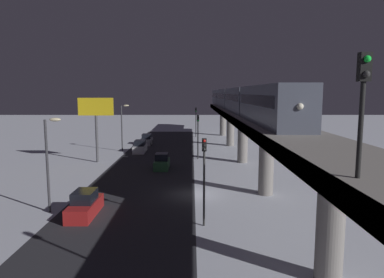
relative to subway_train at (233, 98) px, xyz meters
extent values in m
plane|color=silver|center=(6.70, 27.24, -8.62)|extent=(240.00, 240.00, 0.00)
cube|color=#28282D|center=(12.23, 27.24, -8.62)|extent=(11.00, 108.23, 0.01)
cube|color=gray|center=(0.00, 27.24, -2.18)|extent=(5.00, 108.23, 0.80)
cube|color=#38383D|center=(2.38, 27.24, -2.18)|extent=(0.24, 106.06, 0.80)
cylinder|color=gray|center=(0.00, -19.14, -5.60)|extent=(1.40, 1.40, 6.04)
cylinder|color=gray|center=(0.00, -3.68, -5.60)|extent=(1.40, 1.40, 6.04)
cylinder|color=gray|center=(0.00, 11.78, -5.60)|extent=(1.40, 1.40, 6.04)
cylinder|color=gray|center=(0.00, 27.24, -5.60)|extent=(1.40, 1.40, 6.04)
cylinder|color=gray|center=(0.00, 42.70, -5.60)|extent=(1.40, 1.40, 6.04)
cube|color=#4C5160|center=(0.00, 27.90, -0.08)|extent=(2.90, 18.00, 3.40)
cube|color=black|center=(0.00, 27.90, 0.33)|extent=(2.94, 16.20, 0.90)
cube|color=#4C5160|center=(0.00, 9.30, -0.08)|extent=(2.90, 18.00, 3.40)
cube|color=black|center=(0.00, 9.30, 0.33)|extent=(2.94, 16.20, 0.90)
cube|color=#4C5160|center=(0.00, -9.30, -0.08)|extent=(2.90, 18.00, 3.40)
cube|color=black|center=(0.00, -9.30, 0.33)|extent=(2.94, 16.20, 0.90)
cube|color=#4C5160|center=(0.00, -27.90, -0.08)|extent=(2.90, 18.00, 3.40)
cube|color=black|center=(0.00, -27.90, 0.33)|extent=(2.94, 16.20, 0.90)
sphere|color=white|center=(0.00, 36.95, 0.09)|extent=(0.44, 0.44, 0.44)
cylinder|color=black|center=(1.62, 48.56, -0.18)|extent=(0.16, 0.16, 3.20)
cube|color=black|center=(1.62, 48.56, 1.77)|extent=(0.36, 0.28, 0.90)
sphere|color=#19F23F|center=(1.62, 48.72, 2.00)|extent=(0.22, 0.22, 0.22)
sphere|color=#333333|center=(1.62, 48.72, 1.54)|extent=(0.22, 0.22, 0.22)
cube|color=#B2B2B7|center=(15.43, -5.17, -8.07)|extent=(1.80, 4.58, 1.10)
cube|color=black|center=(15.43, -5.17, -7.08)|extent=(1.58, 2.20, 0.87)
cylinder|color=black|center=(14.57, -3.75, -8.30)|extent=(0.20, 0.64, 0.64)
cylinder|color=black|center=(16.28, -3.75, -8.30)|extent=(0.20, 0.64, 0.64)
cylinder|color=black|center=(14.57, -6.59, -8.30)|extent=(0.20, 0.64, 0.64)
cylinder|color=black|center=(16.28, -6.59, -8.30)|extent=(0.20, 0.64, 0.64)
cube|color=#2D6038|center=(10.83, 15.83, -8.07)|extent=(1.80, 4.11, 1.10)
cube|color=black|center=(10.83, 15.83, -7.08)|extent=(1.58, 1.97, 0.87)
cube|color=silver|center=(15.43, 3.42, -8.07)|extent=(1.80, 4.60, 1.10)
cube|color=black|center=(15.43, 3.42, -7.08)|extent=(1.58, 2.21, 0.87)
cube|color=#A51E1E|center=(15.43, 32.99, -8.07)|extent=(1.80, 4.76, 1.10)
cube|color=black|center=(15.43, 32.99, -7.08)|extent=(1.58, 2.28, 0.87)
cylinder|color=#2D2D2D|center=(6.13, 35.22, -5.87)|extent=(0.16, 0.16, 5.50)
cube|color=black|center=(6.13, 35.22, -2.67)|extent=(0.32, 0.32, 0.90)
sphere|color=red|center=(6.13, 35.40, -2.37)|extent=(0.20, 0.20, 0.20)
sphere|color=black|center=(6.13, 35.40, -2.67)|extent=(0.20, 0.20, 0.20)
sphere|color=black|center=(6.13, 35.40, -2.97)|extent=(0.20, 0.20, 0.20)
cylinder|color=#2D2D2D|center=(6.13, 9.34, -5.87)|extent=(0.16, 0.16, 5.50)
cube|color=black|center=(6.13, 9.34, -2.67)|extent=(0.32, 0.32, 0.90)
sphere|color=black|center=(6.13, 9.52, -2.37)|extent=(0.20, 0.20, 0.20)
sphere|color=black|center=(6.13, 9.52, -2.67)|extent=(0.20, 0.20, 0.20)
sphere|color=#19E53F|center=(6.13, 9.52, -2.97)|extent=(0.20, 0.20, 0.20)
cylinder|color=#2D2D2D|center=(6.13, -16.54, -5.87)|extent=(0.16, 0.16, 5.50)
cube|color=black|center=(6.13, -16.54, -2.67)|extent=(0.32, 0.32, 0.90)
sphere|color=black|center=(6.13, -16.36, -2.37)|extent=(0.20, 0.20, 0.20)
sphere|color=black|center=(6.13, -16.36, -2.67)|extent=(0.20, 0.20, 0.20)
sphere|color=#19E53F|center=(6.13, -16.36, -2.97)|extent=(0.20, 0.20, 0.20)
cylinder|color=#4C4C51|center=(20.14, 11.61, -5.37)|extent=(0.36, 0.36, 6.50)
cube|color=yellow|center=(20.14, 11.61, -0.92)|extent=(4.80, 0.30, 2.40)
cylinder|color=#38383D|center=(18.53, 32.24, -4.87)|extent=(0.20, 0.20, 7.50)
ellipsoid|color=#F4E5B2|center=(17.73, 32.24, -1.12)|extent=(0.90, 0.44, 0.30)
cylinder|color=#38383D|center=(18.53, 2.24, -4.87)|extent=(0.20, 0.20, 7.50)
ellipsoid|color=#F4E5B2|center=(17.73, 2.24, -1.12)|extent=(0.90, 0.44, 0.30)
camera|label=1|loc=(7.00, 59.72, 0.97)|focal=32.91mm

